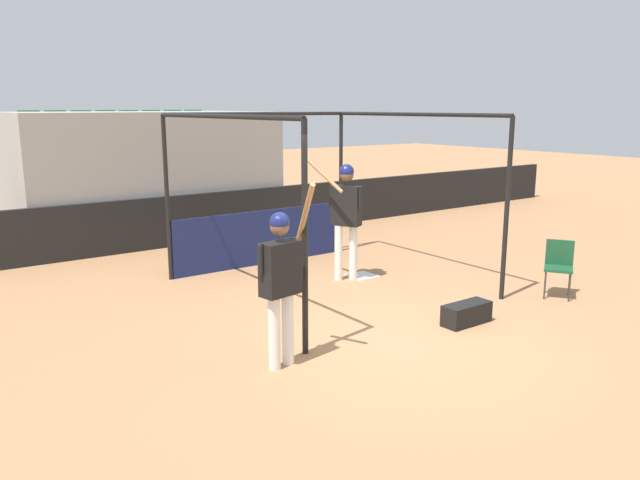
# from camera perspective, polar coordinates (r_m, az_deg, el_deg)

# --- Properties ---
(ground_plane) EXTENTS (60.00, 60.00, 0.00)m
(ground_plane) POSITION_cam_1_polar(r_m,az_deg,el_deg) (7.71, 6.70, -9.24)
(ground_plane) COLOR #A8754C
(outfield_wall) EXTENTS (24.00, 0.12, 1.04)m
(outfield_wall) POSITION_cam_1_polar(r_m,az_deg,el_deg) (13.00, -13.25, 1.69)
(outfield_wall) COLOR black
(outfield_wall) RESTS_ON ground
(bleacher_section) EXTENTS (5.40, 3.20, 2.72)m
(bleacher_section) POSITION_cam_1_polar(r_m,az_deg,el_deg) (14.42, -16.01, 5.89)
(bleacher_section) COLOR #9E9E99
(bleacher_section) RESTS_ON ground
(batting_cage) EXTENTS (3.61, 3.97, 2.70)m
(batting_cage) POSITION_cam_1_polar(r_m,az_deg,el_deg) (10.45, -3.00, 3.33)
(batting_cage) COLOR black
(batting_cage) RESTS_ON ground
(home_plate) EXTENTS (0.44, 0.44, 0.02)m
(home_plate) POSITION_cam_1_polar(r_m,az_deg,el_deg) (10.53, 3.85, -3.28)
(home_plate) COLOR white
(home_plate) RESTS_ON ground
(player_batter) EXTENTS (0.76, 0.75, 2.04)m
(player_batter) POSITION_cam_1_polar(r_m,az_deg,el_deg) (10.06, 2.35, 2.80)
(player_batter) COLOR white
(player_batter) RESTS_ON ground
(player_waiting) EXTENTS (0.74, 0.55, 2.02)m
(player_waiting) POSITION_cam_1_polar(r_m,az_deg,el_deg) (6.67, -3.58, -3.22)
(player_waiting) COLOR white
(player_waiting) RESTS_ON ground
(folding_chair) EXTENTS (0.55, 0.55, 0.84)m
(folding_chair) POSITION_cam_1_polar(r_m,az_deg,el_deg) (9.98, 21.01, -1.92)
(folding_chair) COLOR #194C2D
(folding_chair) RESTS_ON ground
(equipment_bag) EXTENTS (0.70, 0.28, 0.28)m
(equipment_bag) POSITION_cam_1_polar(r_m,az_deg,el_deg) (8.44, 13.25, -6.57)
(equipment_bag) COLOR black
(equipment_bag) RESTS_ON ground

